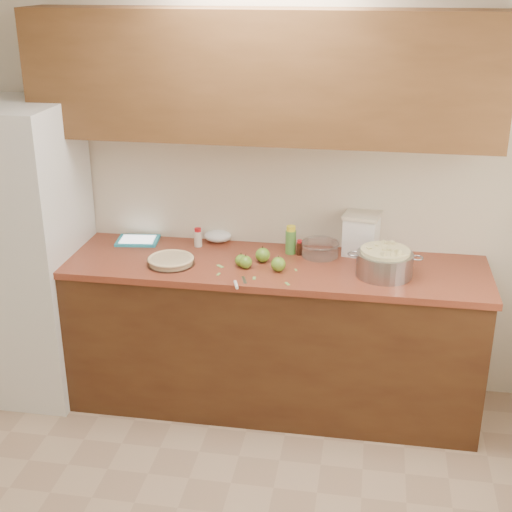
% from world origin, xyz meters
% --- Properties ---
extents(room_shell, '(3.60, 3.60, 3.60)m').
position_xyz_m(room_shell, '(0.00, 0.00, 1.30)').
color(room_shell, tan).
rests_on(room_shell, ground).
extents(counter_run, '(2.64, 0.68, 0.92)m').
position_xyz_m(counter_run, '(0.00, 1.48, 0.46)').
color(counter_run, '#462913').
rests_on(counter_run, ground).
extents(upper_cabinets, '(2.60, 0.34, 0.70)m').
position_xyz_m(upper_cabinets, '(0.00, 1.63, 1.95)').
color(upper_cabinets, brown).
rests_on(upper_cabinets, room_shell).
extents(fridge, '(0.70, 0.70, 1.80)m').
position_xyz_m(fridge, '(-1.44, 1.44, 0.90)').
color(fridge, silver).
rests_on(fridge, ground).
extents(pie, '(0.27, 0.27, 0.04)m').
position_xyz_m(pie, '(-0.48, 1.37, 0.94)').
color(pie, silver).
rests_on(pie, counter_run).
extents(colander, '(0.41, 0.31, 0.15)m').
position_xyz_m(colander, '(0.72, 1.41, 0.99)').
color(colander, gray).
rests_on(colander, counter_run).
extents(flour_canister, '(0.24, 0.24, 0.25)m').
position_xyz_m(flour_canister, '(0.59, 1.72, 1.05)').
color(flour_canister, white).
rests_on(flour_canister, counter_run).
extents(tablet, '(0.27, 0.22, 0.02)m').
position_xyz_m(tablet, '(-0.78, 1.68, 0.93)').
color(tablet, '#28A3C0').
rests_on(tablet, counter_run).
extents(paring_knife, '(0.07, 0.18, 0.02)m').
position_xyz_m(paring_knife, '(-0.05, 1.14, 0.93)').
color(paring_knife, gray).
rests_on(paring_knife, counter_run).
extents(lemon_bottle, '(0.06, 0.06, 0.17)m').
position_xyz_m(lemon_bottle, '(0.18, 1.65, 1.00)').
color(lemon_bottle, '#4C8C38').
rests_on(lemon_bottle, counter_run).
extents(cinnamon_shaker, '(0.05, 0.05, 0.12)m').
position_xyz_m(cinnamon_shaker, '(-0.39, 1.67, 0.98)').
color(cinnamon_shaker, beige).
rests_on(cinnamon_shaker, counter_run).
extents(vanilla_bottle, '(0.03, 0.03, 0.09)m').
position_xyz_m(vanilla_bottle, '(0.23, 1.63, 0.96)').
color(vanilla_bottle, black).
rests_on(vanilla_bottle, counter_run).
extents(mixing_bowl, '(0.23, 0.23, 0.09)m').
position_xyz_m(mixing_bowl, '(0.35, 1.64, 0.97)').
color(mixing_bowl, silver).
rests_on(mixing_bowl, counter_run).
extents(paper_towel, '(0.20, 0.17, 0.07)m').
position_xyz_m(paper_towel, '(-0.29, 1.77, 0.96)').
color(paper_towel, white).
rests_on(paper_towel, counter_run).
extents(apple_left, '(0.07, 0.07, 0.08)m').
position_xyz_m(apple_left, '(-0.07, 1.40, 0.96)').
color(apple_left, '#5C8B25').
rests_on(apple_left, counter_run).
extents(apple_center, '(0.09, 0.09, 0.10)m').
position_xyz_m(apple_center, '(0.04, 1.49, 0.96)').
color(apple_center, '#5C8B25').
rests_on(apple_center, counter_run).
extents(apple_front, '(0.07, 0.07, 0.09)m').
position_xyz_m(apple_front, '(-0.04, 1.38, 0.96)').
color(apple_front, '#5C8B25').
rests_on(apple_front, counter_run).
extents(apple_extra, '(0.08, 0.08, 0.10)m').
position_xyz_m(apple_extra, '(0.14, 1.37, 0.96)').
color(apple_extra, '#5C8B25').
rests_on(apple_extra, counter_run).
extents(peel_a, '(0.04, 0.03, 0.00)m').
position_xyz_m(peel_a, '(-0.05, 1.41, 0.92)').
color(peel_a, '#7FAC53').
rests_on(peel_a, counter_run).
extents(peel_b, '(0.02, 0.04, 0.00)m').
position_xyz_m(peel_b, '(-0.18, 1.27, 0.92)').
color(peel_b, '#7FAC53').
rests_on(peel_b, counter_run).
extents(peel_c, '(0.02, 0.03, 0.00)m').
position_xyz_m(peel_c, '(0.24, 1.40, 0.92)').
color(peel_c, '#7FAC53').
rests_on(peel_c, counter_run).
extents(peel_d, '(0.05, 0.05, 0.00)m').
position_xyz_m(peel_d, '(-0.19, 1.38, 0.92)').
color(peel_d, '#7FAC53').
rests_on(peel_d, counter_run).
extents(peel_e, '(0.03, 0.04, 0.00)m').
position_xyz_m(peel_e, '(0.21, 1.20, 0.92)').
color(peel_e, '#7FAC53').
rests_on(peel_e, counter_run).
extents(peel_f, '(0.02, 0.04, 0.00)m').
position_xyz_m(peel_f, '(0.03, 1.25, 0.92)').
color(peel_f, '#7FAC53').
rests_on(peel_f, counter_run).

